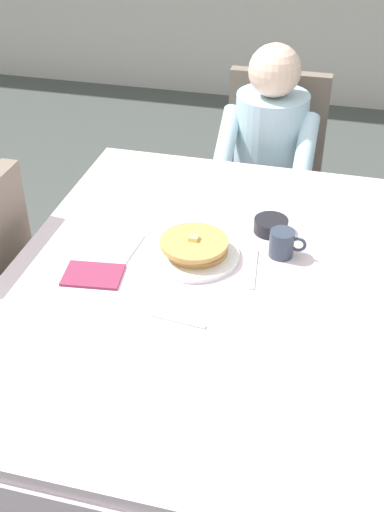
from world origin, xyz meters
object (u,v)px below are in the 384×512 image
at_px(plate_breakfast, 194,254).
at_px(knife_right_of_plate, 254,269).
at_px(bowl_butter, 271,225).
at_px(dining_table_main, 194,300).
at_px(chair_diner, 271,166).
at_px(fork_left_of_plate, 132,251).
at_px(spoon_near_edge, 179,321).
at_px(diner_person, 268,153).
at_px(breakfast_stack, 194,246).
at_px(cup_coffee, 282,243).

height_order(plate_breakfast, knife_right_of_plate, plate_breakfast).
bearing_deg(knife_right_of_plate, bowl_butter, -10.50).
distance_m(dining_table_main, chair_diner, 1.18).
distance_m(chair_diner, fork_left_of_plate, 1.15).
xyz_separation_m(bowl_butter, knife_right_of_plate, (-0.02, -0.22, -0.02)).
xyz_separation_m(dining_table_main, spoon_near_edge, (0.01, -0.21, 0.09)).
height_order(diner_person, plate_breakfast, diner_person).
height_order(breakfast_stack, fork_left_of_plate, breakfast_stack).
xyz_separation_m(chair_diner, knife_right_of_plate, (0.10, -1.09, 0.21)).
bearing_deg(cup_coffee, breakfast_stack, -163.94).
xyz_separation_m(dining_table_main, diner_person, (0.07, 1.01, 0.02)).
bearing_deg(breakfast_stack, bowl_butter, 44.16).
bearing_deg(cup_coffee, diner_person, 101.06).
distance_m(chair_diner, spoon_near_edge, 1.39).
xyz_separation_m(breakfast_stack, cup_coffee, (0.26, 0.07, 0.00)).
distance_m(bowl_butter, fork_left_of_plate, 0.45).
height_order(diner_person, fork_left_of_plate, diner_person).
bearing_deg(knife_right_of_plate, chair_diner, -1.08).
distance_m(cup_coffee, fork_left_of_plate, 0.46).
bearing_deg(fork_left_of_plate, diner_person, -13.64).
bearing_deg(dining_table_main, chair_diner, 86.62).
relative_size(chair_diner, knife_right_of_plate, 4.65).
xyz_separation_m(diner_person, bowl_butter, (0.11, -0.72, 0.09)).
bearing_deg(spoon_near_edge, fork_left_of_plate, 134.53).
distance_m(chair_diner, diner_person, 0.21).
distance_m(chair_diner, breakfast_stack, 1.11).
xyz_separation_m(diner_person, fork_left_of_plate, (-0.28, -0.94, 0.07)).
xyz_separation_m(plate_breakfast, breakfast_stack, (0.00, -0.00, 0.03)).
distance_m(plate_breakfast, cup_coffee, 0.27).
height_order(fork_left_of_plate, knife_right_of_plate, same).
relative_size(diner_person, fork_left_of_plate, 6.22).
bearing_deg(spoon_near_edge, knife_right_of_plate, 67.43).
distance_m(dining_table_main, cup_coffee, 0.32).
relative_size(cup_coffee, bowl_butter, 1.03).
height_order(plate_breakfast, cup_coffee, cup_coffee).
relative_size(dining_table_main, bowl_butter, 13.85).
xyz_separation_m(chair_diner, fork_left_of_plate, (-0.28, -1.09, 0.21)).
bearing_deg(breakfast_stack, knife_right_of_plate, -5.93).
xyz_separation_m(chair_diner, breakfast_stack, (-0.09, -1.07, 0.25)).
bearing_deg(bowl_butter, chair_diner, 97.34).
distance_m(fork_left_of_plate, knife_right_of_plate, 0.38).
bearing_deg(fork_left_of_plate, spoon_near_edge, -138.06).
relative_size(bowl_butter, fork_left_of_plate, 0.61).
xyz_separation_m(breakfast_stack, spoon_near_edge, (0.03, -0.30, -0.04)).
height_order(chair_diner, diner_person, diner_person).
bearing_deg(dining_table_main, diner_person, 86.10).
height_order(breakfast_stack, cup_coffee, cup_coffee).
bearing_deg(dining_table_main, knife_right_of_plate, 25.06).
bearing_deg(dining_table_main, bowl_butter, 58.38).
bearing_deg(cup_coffee, bowl_butter, 112.76).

